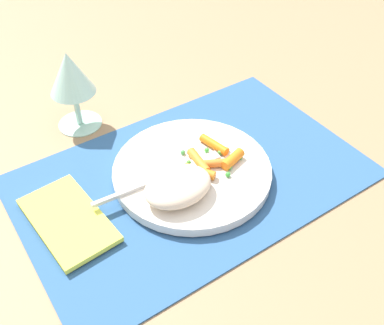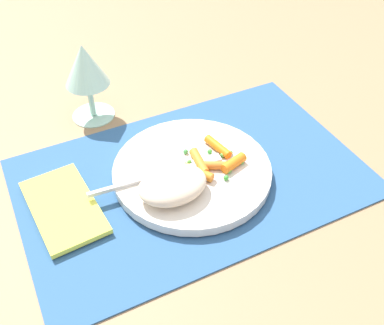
# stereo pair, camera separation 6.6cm
# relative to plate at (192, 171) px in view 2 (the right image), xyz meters

# --- Properties ---
(ground_plane) EXTENTS (2.40, 2.40, 0.00)m
(ground_plane) POSITION_rel_plate_xyz_m (0.00, 0.00, -0.01)
(ground_plane) COLOR #997551
(placemat) EXTENTS (0.51, 0.33, 0.01)m
(placemat) POSITION_rel_plate_xyz_m (0.00, 0.00, -0.01)
(placemat) COLOR #2D5684
(placemat) RESTS_ON ground_plane
(plate) EXTENTS (0.24, 0.24, 0.01)m
(plate) POSITION_rel_plate_xyz_m (0.00, 0.00, 0.00)
(plate) COLOR silver
(plate) RESTS_ON placemat
(rice_mound) EXTENTS (0.10, 0.07, 0.03)m
(rice_mound) POSITION_rel_plate_xyz_m (-0.05, -0.04, 0.02)
(rice_mound) COLOR beige
(rice_mound) RESTS_ON plate
(carrot_portion) EXTENTS (0.09, 0.09, 0.02)m
(carrot_portion) POSITION_rel_plate_xyz_m (0.03, -0.01, 0.01)
(carrot_portion) COLOR orange
(carrot_portion) RESTS_ON plate
(pea_scatter) EXTENTS (0.09, 0.09, 0.01)m
(pea_scatter) POSITION_rel_plate_xyz_m (0.03, -0.01, 0.01)
(pea_scatter) COLOR #579A3A
(pea_scatter) RESTS_ON plate
(fork) EXTENTS (0.20, 0.03, 0.01)m
(fork) POSITION_rel_plate_xyz_m (-0.03, 0.00, 0.01)
(fork) COLOR silver
(fork) RESTS_ON plate
(wine_glass) EXTENTS (0.07, 0.07, 0.14)m
(wine_glass) POSITION_rel_plate_xyz_m (-0.09, 0.22, 0.08)
(wine_glass) COLOR #B2E0CC
(wine_glass) RESTS_ON ground_plane
(napkin) EXTENTS (0.10, 0.16, 0.01)m
(napkin) POSITION_rel_plate_xyz_m (-0.19, 0.02, -0.00)
(napkin) COLOR #EAE54C
(napkin) RESTS_ON placemat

